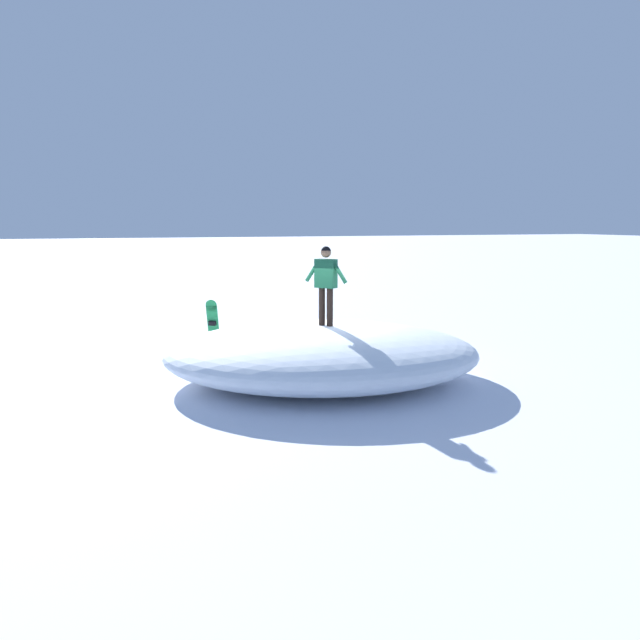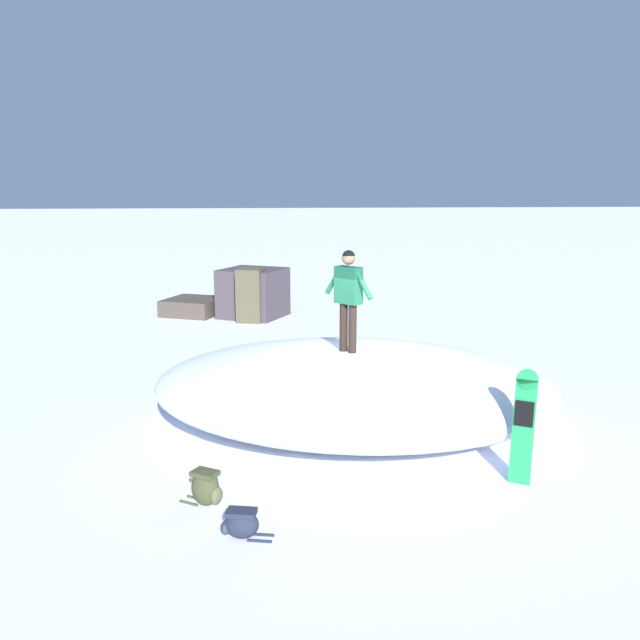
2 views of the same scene
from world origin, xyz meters
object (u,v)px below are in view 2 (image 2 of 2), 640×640
(snowboarder_standing, at_px, (348,291))
(snowboard_primary_upright, at_px, (524,424))
(backpack_far, at_px, (206,488))
(backpack_near, at_px, (241,523))

(snowboarder_standing, bearing_deg, snowboard_primary_upright, 127.03)
(snowboarder_standing, relative_size, backpack_far, 2.90)
(backpack_near, bearing_deg, snowboarder_standing, -114.94)
(backpack_near, bearing_deg, backpack_far, -63.10)
(snowboarder_standing, height_order, snowboard_primary_upright, snowboarder_standing)
(snowboarder_standing, distance_m, backpack_far, 4.28)
(snowboarder_standing, distance_m, backpack_near, 4.78)
(snowboard_primary_upright, distance_m, backpack_far, 4.35)
(snowboarder_standing, height_order, backpack_far, snowboarder_standing)
(snowboard_primary_upright, bearing_deg, snowboarder_standing, -52.97)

